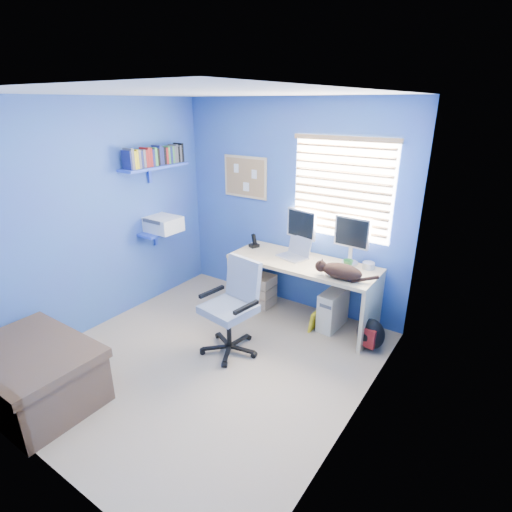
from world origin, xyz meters
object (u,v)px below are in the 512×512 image
Objects in this scene: cat at (342,271)px; office_chair at (232,318)px; laptop at (293,249)px; tower_pc at (333,309)px; desk at (302,291)px.

cat is 0.44× the size of office_chair.
laptop reaches higher than tower_pc.
office_chair reaches higher than desk.
desk is at bearing 73.04° from office_chair.
office_chair is at bearing -142.78° from cat.
laptop is 0.74m from cat.
cat is (0.54, -0.18, 0.45)m from desk.
desk is at bearing 155.63° from cat.
laptop is at bearing 82.56° from office_chair.
desk is 0.41m from tower_pc.
office_chair reaches higher than laptop.
desk is 3.97× the size of cat.
cat is 0.66m from tower_pc.
desk is 0.73m from cat.
tower_pc is at bearing 56.17° from office_chair.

